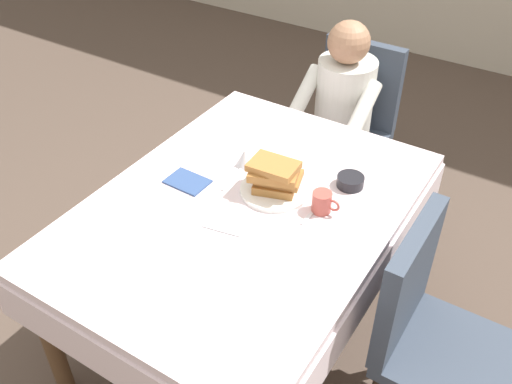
{
  "coord_description": "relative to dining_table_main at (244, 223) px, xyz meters",
  "views": [
    {
      "loc": [
        0.95,
        -1.41,
        2.14
      ],
      "look_at": [
        0.03,
        0.04,
        0.79
      ],
      "focal_mm": 39.93,
      "sensor_mm": 36.0,
      "label": 1
    }
  ],
  "objects": [
    {
      "name": "knife_right_of_plate",
      "position": [
        0.25,
        0.12,
        0.09
      ],
      "size": [
        0.02,
        0.2,
        0.0
      ],
      "primitive_type": "cube",
      "rotation": [
        0.0,
        0.0,
        1.53
      ],
      "color": "silver",
      "rests_on": "dining_table_main"
    },
    {
      "name": "spoon_near_edge",
      "position": [
        0.01,
        -0.17,
        0.09
      ],
      "size": [
        0.15,
        0.04,
        0.0
      ],
      "primitive_type": "cube",
      "rotation": [
        0.0,
        0.0,
        0.18
      ],
      "color": "silver",
      "rests_on": "dining_table_main"
    },
    {
      "name": "dining_table_main",
      "position": [
        0.0,
        0.0,
        0.0
      ],
      "size": [
        1.12,
        1.52,
        0.74
      ],
      "color": "silver",
      "rests_on": "ground"
    },
    {
      "name": "napkin_folded",
      "position": [
        -0.28,
        0.0,
        0.09
      ],
      "size": [
        0.17,
        0.12,
        0.01
      ],
      "primitive_type": "cube",
      "rotation": [
        0.0,
        0.0,
        -0.02
      ],
      "color": "#334C7F",
      "rests_on": "dining_table_main"
    },
    {
      "name": "bowl_butter",
      "position": [
        0.29,
        0.33,
        0.11
      ],
      "size": [
        0.11,
        0.11,
        0.04
      ],
      "primitive_type": "cylinder",
      "color": "black",
      "rests_on": "dining_table_main"
    },
    {
      "name": "fork_left_of_plate",
      "position": [
        -0.13,
        0.12,
        0.09
      ],
      "size": [
        0.03,
        0.18,
        0.0
      ],
      "primitive_type": "cube",
      "rotation": [
        0.0,
        0.0,
        1.64
      ],
      "color": "silver",
      "rests_on": "dining_table_main"
    },
    {
      "name": "diner_person",
      "position": [
        -0.07,
        1.01,
        0.02
      ],
      "size": [
        0.4,
        0.43,
        1.12
      ],
      "rotation": [
        0.0,
        0.0,
        3.14
      ],
      "color": "silver",
      "rests_on": "ground"
    },
    {
      "name": "syrup_pitcher",
      "position": [
        -0.15,
        0.23,
        0.13
      ],
      "size": [
        0.08,
        0.08,
        0.07
      ],
      "color": "silver",
      "rests_on": "dining_table_main"
    },
    {
      "name": "ground_plane",
      "position": [
        0.0,
        0.0,
        -0.65
      ],
      "size": [
        14.0,
        14.0,
        0.0
      ],
      "primitive_type": "plane",
      "color": "brown"
    },
    {
      "name": "chair_diner",
      "position": [
        -0.07,
        1.17,
        -0.12
      ],
      "size": [
        0.44,
        0.45,
        0.93
      ],
      "rotation": [
        0.0,
        0.0,
        3.14
      ],
      "color": "#384251",
      "rests_on": "ground"
    },
    {
      "name": "chair_right_side",
      "position": [
        0.77,
        0.0,
        -0.12
      ],
      "size": [
        0.45,
        0.44,
        0.93
      ],
      "rotation": [
        0.0,
        0.0,
        -1.57
      ],
      "color": "#384251",
      "rests_on": "ground"
    },
    {
      "name": "breakfast_stack",
      "position": [
        0.06,
        0.14,
        0.17
      ],
      "size": [
        0.22,
        0.2,
        0.12
      ],
      "color": "#A36B33",
      "rests_on": "plate_breakfast"
    },
    {
      "name": "cup_coffee",
      "position": [
        0.27,
        0.13,
        0.13
      ],
      "size": [
        0.11,
        0.08,
        0.08
      ],
      "color": "#B24C42",
      "rests_on": "dining_table_main"
    },
    {
      "name": "plate_breakfast",
      "position": [
        0.06,
        0.14,
        0.1
      ],
      "size": [
        0.28,
        0.28,
        0.02
      ],
      "primitive_type": "cylinder",
      "color": "white",
      "rests_on": "dining_table_main"
    }
  ]
}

